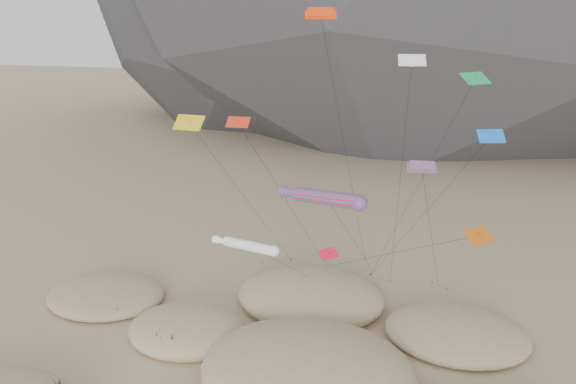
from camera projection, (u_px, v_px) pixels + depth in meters
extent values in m
ellipsoid|color=#CCB789|center=(187.00, 329.00, 50.11)|extent=(10.73, 9.12, 2.95)
ellipsoid|color=#CCB789|center=(307.00, 371.00, 43.61)|extent=(17.00, 14.45, 4.55)
ellipsoid|color=#CCB789|center=(311.00, 296.00, 55.69)|extent=(14.74, 12.53, 3.86)
ellipsoid|color=#CCB789|center=(456.00, 333.00, 49.82)|extent=(12.69, 10.78, 2.38)
ellipsoid|color=#CCB789|center=(106.00, 295.00, 56.76)|extent=(12.02, 10.21, 2.08)
ellipsoid|color=black|center=(173.00, 341.00, 48.05)|extent=(2.66, 2.27, 0.80)
ellipsoid|color=black|center=(194.00, 332.00, 49.64)|extent=(2.03, 1.74, 0.61)
ellipsoid|color=black|center=(347.00, 372.00, 43.41)|extent=(3.62, 3.10, 1.09)
ellipsoid|color=black|center=(383.00, 374.00, 43.34)|extent=(2.65, 2.26, 0.79)
ellipsoid|color=black|center=(314.00, 382.00, 42.58)|extent=(2.80, 2.40, 0.84)
ellipsoid|color=black|center=(316.00, 300.00, 54.55)|extent=(3.37, 2.88, 1.01)
ellipsoid|color=black|center=(311.00, 316.00, 51.94)|extent=(2.39, 2.04, 0.72)
ellipsoid|color=black|center=(468.00, 334.00, 49.32)|extent=(2.43, 2.08, 0.73)
ellipsoid|color=black|center=(453.00, 343.00, 48.15)|extent=(2.43, 2.08, 0.73)
ellipsoid|color=black|center=(108.00, 300.00, 55.61)|extent=(2.10, 1.79, 0.63)
ellipsoid|color=black|center=(112.00, 311.00, 53.85)|extent=(2.12, 1.81, 0.64)
cylinder|color=#3F2D1E|center=(306.00, 270.00, 63.14)|extent=(0.08, 0.08, 0.30)
cylinder|color=#3F2D1E|center=(324.00, 260.00, 65.59)|extent=(0.08, 0.08, 0.30)
cylinder|color=#3F2D1E|center=(370.00, 275.00, 61.92)|extent=(0.08, 0.08, 0.30)
cylinder|color=#3F2D1E|center=(390.00, 281.00, 60.50)|extent=(0.08, 0.08, 0.30)
cylinder|color=#3F2D1E|center=(432.00, 282.00, 60.12)|extent=(0.08, 0.08, 0.30)
cylinder|color=#3F2D1E|center=(291.00, 259.00, 65.84)|extent=(0.08, 0.08, 0.30)
cylinder|color=#3F2D1E|center=(446.00, 289.00, 58.72)|extent=(0.08, 0.08, 0.30)
cylinder|color=#3F2D1E|center=(262.00, 262.00, 65.00)|extent=(0.08, 0.08, 0.30)
cylinder|color=red|center=(326.00, 198.00, 44.69)|extent=(6.33, 3.89, 1.83)
sphere|color=red|center=(360.00, 204.00, 42.58)|extent=(1.23, 1.23, 1.23)
cone|color=red|center=(293.00, 193.00, 47.02)|extent=(2.84, 2.11, 1.31)
cylinder|color=black|center=(352.00, 239.00, 54.43)|extent=(1.79, 17.31, 13.58)
cylinder|color=white|center=(249.00, 246.00, 45.28)|extent=(5.08, 2.53, 1.16)
sphere|color=white|center=(274.00, 251.00, 43.79)|extent=(0.85, 0.85, 0.85)
cone|color=white|center=(224.00, 241.00, 46.92)|extent=(2.20, 1.40, 0.87)
cylinder|color=black|center=(294.00, 269.00, 52.36)|extent=(3.85, 13.38, 9.70)
cube|color=#EF3C0C|center=(321.00, 15.00, 44.86)|extent=(2.68, 1.52, 0.75)
cube|color=#EF3C0C|center=(321.00, 12.00, 44.81)|extent=(2.26, 1.22, 0.73)
cylinder|color=black|center=(347.00, 161.00, 55.39)|extent=(2.60, 14.72, 27.54)
cube|color=#FF261A|center=(422.00, 168.00, 45.41)|extent=(2.42, 1.16, 0.65)
cube|color=#FF261A|center=(422.00, 165.00, 45.35)|extent=(2.05, 0.93, 0.64)
cylinder|color=black|center=(431.00, 235.00, 52.53)|extent=(2.29, 11.07, 15.68)
cube|color=#189D4F|center=(475.00, 78.00, 42.88)|extent=(2.50, 2.45, 0.83)
cube|color=#189D4F|center=(475.00, 80.00, 42.92)|extent=(0.36, 0.36, 0.79)
cylinder|color=black|center=(413.00, 195.00, 52.41)|extent=(8.54, 10.97, 22.83)
cube|color=blue|center=(491.00, 136.00, 39.12)|extent=(2.06, 1.44, 0.83)
cube|color=blue|center=(491.00, 138.00, 39.16)|extent=(0.31, 0.35, 0.62)
cylinder|color=black|center=(417.00, 222.00, 50.53)|extent=(9.76, 15.84, 19.38)
cube|color=#D6580B|center=(479.00, 236.00, 40.14)|extent=(2.29, 2.45, 0.84)
cube|color=#D6580B|center=(479.00, 238.00, 40.18)|extent=(0.36, 0.36, 0.76)
cylinder|color=black|center=(373.00, 257.00, 51.65)|extent=(16.70, 16.38, 12.37)
cube|color=white|center=(412.00, 60.00, 42.51)|extent=(2.24, 1.43, 0.83)
cube|color=white|center=(412.00, 62.00, 42.55)|extent=(0.29, 0.30, 0.70)
cylinder|color=black|center=(399.00, 190.00, 51.52)|extent=(1.57, 11.34, 24.18)
cube|color=#EA163D|center=(329.00, 254.00, 45.35)|extent=(1.63, 1.72, 0.66)
cube|color=#EA163D|center=(329.00, 255.00, 45.39)|extent=(0.29, 0.29, 0.54)
cylinder|color=black|center=(326.00, 258.00, 55.48)|extent=(4.20, 17.98, 9.03)
cube|color=yellow|center=(189.00, 123.00, 48.39)|extent=(2.73, 1.44, 1.16)
cube|color=yellow|center=(189.00, 124.00, 48.43)|extent=(0.35, 0.43, 0.86)
cylinder|color=black|center=(248.00, 202.00, 57.13)|extent=(5.25, 14.48, 18.60)
cube|color=red|center=(238.00, 122.00, 42.95)|extent=(1.84, 1.00, 0.73)
cube|color=red|center=(238.00, 124.00, 42.99)|extent=(0.23, 0.25, 0.61)
cylinder|color=black|center=(290.00, 206.00, 54.28)|extent=(2.94, 19.15, 19.62)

